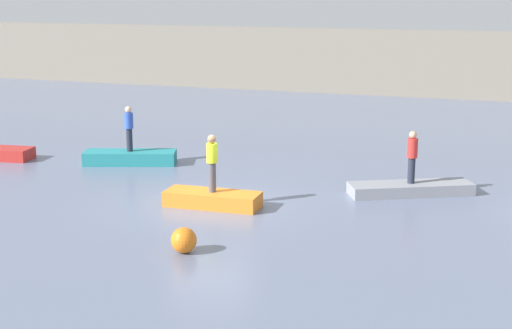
{
  "coord_description": "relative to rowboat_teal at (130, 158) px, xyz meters",
  "views": [
    {
      "loc": [
        8.5,
        -20.05,
        6.27
      ],
      "look_at": [
        0.78,
        1.67,
        0.92
      ],
      "focal_mm": 54.04,
      "sensor_mm": 36.0,
      "label": 1
    }
  ],
  "objects": [
    {
      "name": "embankment_wall",
      "position": [
        4.86,
        21.21,
        1.67
      ],
      "size": [
        80.0,
        1.2,
        3.8
      ],
      "primitive_type": "cube",
      "color": "gray",
      "rests_on": "ground_plane"
    },
    {
      "name": "person_blue_shirt",
      "position": [
        0.0,
        0.0,
        1.14
      ],
      "size": [
        0.32,
        0.32,
        1.63
      ],
      "color": "#232838",
      "rests_on": "rowboat_teal"
    },
    {
      "name": "rowboat_teal",
      "position": [
        0.0,
        0.0,
        0.0
      ],
      "size": [
        3.43,
        2.04,
        0.47
      ],
      "primitive_type": "cube",
      "rotation": [
        0.0,
        0.0,
        0.34
      ],
      "color": "teal",
      "rests_on": "ground_plane"
    },
    {
      "name": "person_hiviz_shirt",
      "position": [
        4.94,
        -4.1,
        1.16
      ],
      "size": [
        0.32,
        0.32,
        1.69
      ],
      "color": "#4C4C56",
      "rests_on": "rowboat_orange"
    },
    {
      "name": "person_red_shirt",
      "position": [
        10.18,
        -0.81,
        1.03
      ],
      "size": [
        0.32,
        0.32,
        1.63
      ],
      "color": "#232838",
      "rests_on": "rowboat_grey"
    },
    {
      "name": "mooring_buoy",
      "position": [
        5.83,
        -8.02,
        0.08
      ],
      "size": [
        0.63,
        0.63,
        0.63
      ],
      "primitive_type": "sphere",
      "color": "orange",
      "rests_on": "ground_plane"
    },
    {
      "name": "ground_plane",
      "position": [
        4.86,
        -3.97,
        -0.24
      ],
      "size": [
        120.0,
        120.0,
        0.0
      ],
      "primitive_type": "plane",
      "color": "slate"
    },
    {
      "name": "rowboat_orange",
      "position": [
        4.94,
        -4.1,
        -0.01
      ],
      "size": [
        2.82,
        1.11,
        0.44
      ],
      "primitive_type": "cube",
      "rotation": [
        0.0,
        0.0,
        0.04
      ],
      "color": "orange",
      "rests_on": "ground_plane"
    },
    {
      "name": "rowboat_grey",
      "position": [
        10.18,
        -0.81,
        -0.06
      ],
      "size": [
        3.84,
        2.68,
        0.36
      ],
      "primitive_type": "cube",
      "rotation": [
        0.0,
        0.0,
        0.48
      ],
      "color": "gray",
      "rests_on": "ground_plane"
    }
  ]
}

